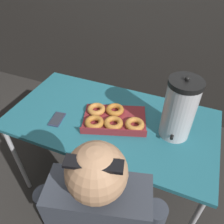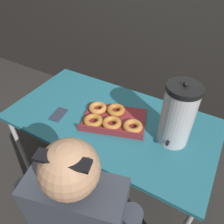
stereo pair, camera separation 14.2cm
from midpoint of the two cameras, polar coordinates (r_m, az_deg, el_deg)
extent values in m
plane|color=#2D2B28|center=(2.06, 1.85, -17.64)|extent=(12.00, 12.00, 0.00)
cube|color=#236675|center=(1.47, 2.46, -2.19)|extent=(1.38, 0.73, 0.03)
cylinder|color=#ADADB2|center=(1.90, -20.51, -9.62)|extent=(0.03, 0.03, 0.74)
cylinder|color=#ADADB2|center=(2.20, -8.77, 1.22)|extent=(0.03, 0.03, 0.74)
cylinder|color=#ADADB2|center=(1.90, 24.86, -11.34)|extent=(0.03, 0.03, 0.74)
cube|color=maroon|center=(1.44, 3.39, -2.10)|extent=(0.48, 0.39, 0.02)
cube|color=maroon|center=(1.33, 2.51, -5.20)|extent=(0.39, 0.14, 0.04)
torus|color=#AF6D2A|center=(1.40, -2.06, -2.43)|extent=(0.13, 0.13, 0.04)
torus|color=#B2702E|center=(1.38, 2.89, -3.07)|extent=(0.14, 0.14, 0.04)
torus|color=#B97634|center=(1.37, 8.43, -3.87)|extent=(0.14, 0.14, 0.04)
torus|color=#BD7A38|center=(1.49, -1.06, 0.94)|extent=(0.17, 0.17, 0.04)
torus|color=#AB6826|center=(1.48, 3.78, 0.41)|extent=(0.17, 0.17, 0.04)
cylinder|color=#B7B7BC|center=(1.28, 19.75, -1.37)|extent=(0.18, 0.18, 0.36)
cylinder|color=black|center=(1.17, 21.84, 5.63)|extent=(0.19, 0.19, 0.03)
sphere|color=black|center=(1.16, 22.15, 6.64)|extent=(0.03, 0.03, 0.03)
cylinder|color=black|center=(1.29, 17.56, -7.63)|extent=(0.02, 0.05, 0.02)
cube|color=#2D334C|center=(1.51, -11.17, -0.75)|extent=(0.09, 0.14, 0.01)
cube|color=#2D333D|center=(1.51, -11.20, -0.59)|extent=(0.08, 0.12, 0.00)
cube|color=#333842|center=(1.07, -4.03, -26.58)|extent=(0.41, 0.26, 0.56)
sphere|color=tan|center=(0.73, -5.46, -14.90)|extent=(0.21, 0.21, 0.21)
cube|color=black|center=(0.65, -6.67, -12.70)|extent=(0.18, 0.09, 0.01)
cylinder|color=#333842|center=(1.15, -15.24, -23.71)|extent=(0.08, 0.08, 0.45)
camera|label=1|loc=(0.07, -87.13, 2.47)|focal=35.00mm
camera|label=2|loc=(0.07, 92.87, -2.47)|focal=35.00mm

